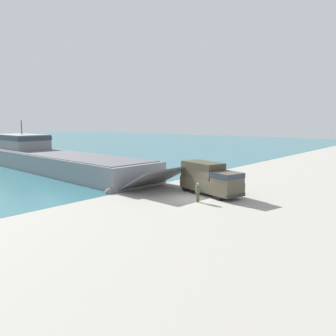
{
  "coord_description": "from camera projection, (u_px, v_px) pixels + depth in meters",
  "views": [
    {
      "loc": [
        -24.41,
        -17.85,
        7.26
      ],
      "look_at": [
        2.05,
        4.67,
        2.28
      ],
      "focal_mm": 35.0,
      "sensor_mm": 36.0,
      "label": 1
    }
  ],
  "objects": [
    {
      "name": "ground_plane",
      "position": [
        192.0,
        199.0,
        30.89
      ],
      "size": [
        240.0,
        240.0,
        0.0
      ],
      "primitive_type": "plane",
      "color": "#9E998E"
    },
    {
      "name": "landing_craft",
      "position": [
        52.0,
        158.0,
        49.34
      ],
      "size": [
        9.43,
        40.51,
        7.43
      ],
      "rotation": [
        0.0,
        0.0,
        -0.05
      ],
      "color": "gray",
      "rests_on": "ground_plane"
    },
    {
      "name": "military_truck",
      "position": [
        210.0,
        179.0,
        32.48
      ],
      "size": [
        4.07,
        7.33,
        3.15
      ],
      "rotation": [
        0.0,
        0.0,
        -1.83
      ],
      "color": "#4C4738",
      "rests_on": "ground_plane"
    },
    {
      "name": "soldier_on_ramp",
      "position": [
        198.0,
        191.0,
        29.49
      ],
      "size": [
        0.49,
        0.34,
        1.78
      ],
      "rotation": [
        0.0,
        0.0,
        1.32
      ],
      "color": "#475638",
      "rests_on": "ground_plane"
    },
    {
      "name": "moored_boat_a",
      "position": [
        35.0,
        150.0,
        75.39
      ],
      "size": [
        6.15,
        3.97,
        1.92
      ],
      "rotation": [
        0.0,
        0.0,
        1.83
      ],
      "color": "#B22323",
      "rests_on": "ground_plane"
    },
    {
      "name": "shoreline_rock_a",
      "position": [
        202.0,
        176.0,
        43.79
      ],
      "size": [
        1.09,
        1.09,
        1.09
      ],
      "primitive_type": "sphere",
      "color": "#66605B",
      "rests_on": "ground_plane"
    },
    {
      "name": "shoreline_rock_b",
      "position": [
        182.0,
        178.0,
        42.37
      ],
      "size": [
        0.73,
        0.73,
        0.73
      ],
      "primitive_type": "sphere",
      "color": "gray",
      "rests_on": "ground_plane"
    },
    {
      "name": "shoreline_rock_c",
      "position": [
        110.0,
        193.0,
        33.22
      ],
      "size": [
        1.06,
        1.06,
        1.06
      ],
      "primitive_type": "sphere",
      "color": "#66605B",
      "rests_on": "ground_plane"
    }
  ]
}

